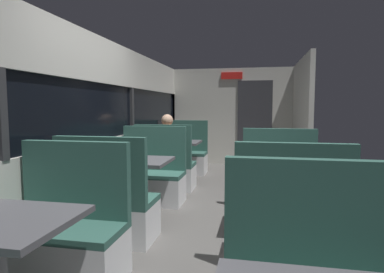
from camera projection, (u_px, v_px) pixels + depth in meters
ground_plane at (203, 226)px, 3.83m from camera, size 3.30×9.20×0.02m
carriage_window_panel_left at (88, 129)px, 4.01m from camera, size 0.09×8.48×2.30m
carriage_end_bulkhead at (234, 117)px, 7.82m from camera, size 2.90×0.11×2.30m
carriage_aisle_panel_right at (301, 119)px, 6.38m from camera, size 0.08×2.40×2.30m
bench_near_window_facing_entry at (66, 239)px, 2.62m from camera, size 0.95×0.50×1.10m
dining_table_mid_window at (133, 167)px, 4.02m from camera, size 0.90×0.70×0.74m
bench_mid_window_facing_end at (109, 209)px, 3.37m from camera, size 0.95×0.50×1.10m
bench_mid_window_facing_entry at (151, 180)px, 4.73m from camera, size 0.95×0.50×1.10m
dining_table_far_window at (176, 146)px, 6.14m from camera, size 0.90×0.70×0.74m
bench_far_window_facing_end at (166, 170)px, 5.48m from camera, size 0.95×0.50×1.10m
bench_far_window_facing_entry at (184, 157)px, 6.85m from camera, size 0.95×0.50×1.10m
dining_table_rear_aisle at (284, 177)px, 3.48m from camera, size 0.90×0.70×0.74m
bench_rear_aisle_facing_end at (290, 229)px, 2.83m from camera, size 0.95×0.50×1.10m
bench_rear_aisle_facing_entry at (279, 189)px, 4.19m from camera, size 0.95×0.50×1.10m
seated_passenger at (167, 157)px, 5.54m from camera, size 0.47×0.55×1.26m
coffee_cup_primary at (279, 163)px, 3.51m from camera, size 0.07×0.07×0.09m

